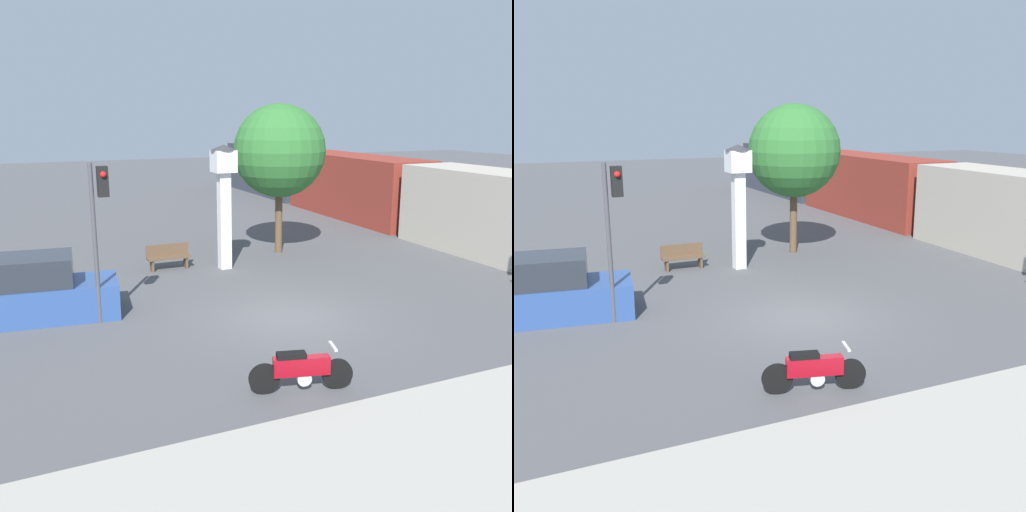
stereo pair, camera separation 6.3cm
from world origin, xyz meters
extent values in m
plane|color=#4C4C4F|center=(0.00, 0.00, 0.00)|extent=(120.00, 120.00, 0.00)
cylinder|color=black|center=(-0.99, -4.24, 0.32)|extent=(0.65, 0.27, 0.64)
cylinder|color=black|center=(-2.49, -3.84, 0.32)|extent=(0.65, 0.27, 0.64)
cube|color=maroon|center=(-1.74, -4.04, 0.56)|extent=(1.20, 0.53, 0.39)
cube|color=black|center=(-1.95, -3.99, 0.81)|extent=(0.64, 0.39, 0.11)
cylinder|color=silver|center=(-1.69, -4.06, 0.29)|extent=(0.35, 0.29, 0.30)
cube|color=silver|center=(-1.11, -4.21, 0.94)|extent=(0.18, 0.47, 0.04)
cube|color=white|center=(0.30, 5.71, 1.78)|extent=(0.41, 0.41, 3.56)
cube|color=white|center=(0.30, 5.71, 3.95)|extent=(0.78, 0.78, 0.78)
cylinder|color=white|center=(0.30, 5.31, 3.95)|extent=(0.62, 0.02, 0.62)
cone|color=#333338|center=(0.30, 5.71, 4.44)|extent=(0.93, 0.93, 0.20)
cube|color=maroon|center=(10.93, 13.13, 1.70)|extent=(2.80, 10.29, 3.40)
cube|color=#333842|center=(10.93, 24.02, 1.70)|extent=(2.80, 10.29, 3.40)
cylinder|color=#47474C|center=(-4.89, 1.74, 2.18)|extent=(0.12, 0.12, 4.36)
cube|color=black|center=(-4.59, 1.74, 3.86)|extent=(0.28, 0.24, 0.80)
sphere|color=red|center=(-4.59, 1.59, 4.06)|extent=(0.16, 0.16, 0.16)
cylinder|color=brown|center=(3.25, 7.20, 1.34)|extent=(0.30, 0.30, 2.68)
sphere|color=#2D6B2D|center=(3.25, 7.20, 4.16)|extent=(3.71, 3.71, 3.71)
cube|color=brown|center=(-1.65, 6.37, 0.45)|extent=(1.60, 0.44, 0.08)
cube|color=brown|center=(-1.65, 6.56, 0.70)|extent=(1.60, 0.06, 0.44)
cube|color=brown|center=(-2.29, 6.37, 0.21)|extent=(0.08, 0.35, 0.41)
cube|color=brown|center=(-1.01, 6.37, 0.21)|extent=(0.08, 0.35, 0.41)
cube|color=#2D4C8C|center=(-6.31, 2.78, 0.50)|extent=(4.38, 2.28, 1.00)
cube|color=#262B33|center=(-6.51, 2.80, 1.40)|extent=(2.38, 1.90, 0.80)
camera|label=1|loc=(-6.98, -13.53, 5.56)|focal=40.00mm
camera|label=2|loc=(-6.92, -13.56, 5.56)|focal=40.00mm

